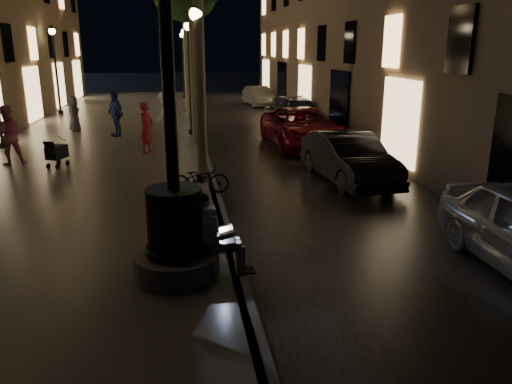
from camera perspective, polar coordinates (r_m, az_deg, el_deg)
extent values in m
plane|color=black|center=(21.02, -6.39, 5.63)|extent=(120.00, 120.00, 0.00)
cube|color=black|center=(21.36, 1.71, 5.92)|extent=(6.00, 45.00, 0.02)
cube|color=#66635A|center=(21.21, -17.30, 5.37)|extent=(8.00, 45.00, 0.20)
cube|color=#59595B|center=(21.00, -6.40, 5.90)|extent=(0.25, 45.00, 0.20)
cylinder|color=#59595B|center=(8.39, -9.00, -8.17)|extent=(1.40, 1.40, 0.40)
cylinder|color=black|center=(8.11, -9.23, -3.34)|extent=(0.90, 0.90, 1.10)
torus|color=black|center=(8.27, -9.09, -6.28)|extent=(1.04, 1.04, 0.10)
torus|color=black|center=(7.99, -9.36, -0.63)|extent=(0.89, 0.89, 0.09)
cylinder|color=black|center=(7.67, -9.97, 11.98)|extent=(0.20, 0.20, 3.20)
cube|color=tan|center=(8.28, -5.26, -6.13)|extent=(0.38, 0.25, 0.19)
cube|color=white|center=(8.15, -5.77, -3.81)|extent=(0.48, 0.28, 0.60)
sphere|color=tan|center=(8.02, -6.08, -1.19)|extent=(0.22, 0.22, 0.22)
sphere|color=black|center=(8.01, -6.16, -0.90)|extent=(0.22, 0.22, 0.22)
cube|color=tan|center=(8.21, -3.43, -6.29)|extent=(0.49, 0.14, 0.15)
cube|color=tan|center=(8.39, -3.56, -5.80)|extent=(0.49, 0.14, 0.15)
cube|color=tan|center=(8.33, -1.79, -7.78)|extent=(0.14, 0.13, 0.50)
cube|color=tan|center=(8.51, -1.95, -7.26)|extent=(0.14, 0.13, 0.50)
cube|color=black|center=(8.44, -1.05, -9.17)|extent=(0.28, 0.11, 0.03)
cube|color=black|center=(8.61, -1.23, -8.63)|extent=(0.28, 0.11, 0.03)
cube|color=black|center=(8.27, -3.36, -5.49)|extent=(0.25, 0.35, 0.02)
cube|color=black|center=(8.21, -4.56, -4.80)|extent=(0.09, 0.35, 0.23)
cube|color=#B1C0FD|center=(8.21, -4.44, -4.79)|extent=(0.07, 0.32, 0.19)
cylinder|color=#6B604C|center=(13.71, -6.36, 11.39)|extent=(0.28, 0.28, 5.00)
cylinder|color=#6B604C|center=(19.69, -7.10, 12.96)|extent=(0.28, 0.28, 5.10)
cylinder|color=#6B604C|center=(25.68, -7.83, 13.46)|extent=(0.28, 0.28, 4.90)
cylinder|color=#6B604C|center=(31.67, -7.97, 14.23)|extent=(0.28, 0.28, 5.20)
ellipsoid|color=black|center=(31.77, -8.24, 20.91)|extent=(3.00, 3.00, 2.40)
cylinder|color=black|center=(14.11, -6.26, 1.63)|extent=(0.28, 0.28, 0.20)
cylinder|color=black|center=(13.74, -6.53, 10.14)|extent=(0.12, 0.12, 4.40)
sphere|color=#FFD88C|center=(13.69, -6.85, 19.54)|extent=(0.36, 0.36, 0.36)
cone|color=black|center=(13.70, -6.89, 20.58)|extent=(0.30, 0.30, 0.22)
cylinder|color=black|center=(21.94, -7.33, 6.84)|extent=(0.28, 0.28, 0.20)
cylinder|color=black|center=(21.70, -7.53, 12.32)|extent=(0.12, 0.12, 4.40)
sphere|color=#FFD88C|center=(21.67, -7.76, 18.26)|extent=(0.36, 0.36, 0.36)
cone|color=black|center=(21.68, -7.79, 18.92)|extent=(0.30, 0.30, 0.22)
cylinder|color=black|center=(29.87, -7.84, 9.30)|extent=(0.28, 0.28, 0.20)
cylinder|color=black|center=(29.69, -8.00, 13.33)|extent=(0.12, 0.12, 4.40)
sphere|color=#FFD88C|center=(29.67, -8.18, 17.67)|extent=(0.36, 0.36, 0.36)
cone|color=black|center=(29.67, -8.20, 18.15)|extent=(0.30, 0.30, 0.22)
cylinder|color=black|center=(37.82, -8.15, 10.73)|extent=(0.28, 0.28, 0.20)
cylinder|color=black|center=(37.68, -8.28, 13.91)|extent=(0.12, 0.12, 4.40)
sphere|color=#FFD88C|center=(37.66, -8.42, 17.33)|extent=(0.36, 0.36, 0.36)
cone|color=black|center=(37.67, -8.44, 17.70)|extent=(0.30, 0.30, 0.22)
cylinder|color=black|center=(21.00, -26.95, 4.79)|extent=(0.28, 0.28, 0.20)
cylinder|color=black|center=(30.56, -21.42, 8.50)|extent=(0.28, 0.28, 0.20)
cylinder|color=black|center=(30.39, -21.83, 12.42)|extent=(0.12, 0.12, 4.40)
sphere|color=#FFD88C|center=(30.37, -22.29, 16.64)|extent=(0.36, 0.36, 0.36)
cone|color=black|center=(30.37, -22.34, 17.11)|extent=(0.30, 0.30, 0.22)
cube|color=black|center=(16.79, -21.82, 4.27)|extent=(0.62, 0.77, 0.40)
cube|color=black|center=(16.49, -22.53, 4.94)|extent=(0.39, 0.28, 0.26)
cylinder|color=black|center=(16.75, -22.65, 2.75)|extent=(0.10, 0.18, 0.18)
cylinder|color=black|center=(16.56, -21.75, 2.71)|extent=(0.10, 0.18, 0.18)
cylinder|color=black|center=(17.17, -21.62, 3.16)|extent=(0.10, 0.18, 0.18)
cylinder|color=black|center=(16.99, -20.73, 3.13)|extent=(0.10, 0.18, 0.18)
cylinder|color=black|center=(17.01, -21.27, 5.69)|extent=(0.18, 0.38, 0.25)
imported|color=black|center=(14.85, 10.52, 3.85)|extent=(1.90, 4.48, 1.44)
imported|color=maroon|center=(19.93, 5.42, 7.31)|extent=(2.76, 5.61, 1.53)
imported|color=#2F3034|center=(25.59, 4.97, 9.07)|extent=(2.18, 4.71, 1.33)
imported|color=gray|center=(34.19, 0.27, 10.90)|extent=(1.73, 4.02, 1.29)
imported|color=#B32336|center=(18.07, -12.38, 7.16)|extent=(0.69, 0.78, 1.80)
imported|color=pink|center=(17.74, -26.50, 5.82)|extent=(1.12, 1.00, 1.89)
imported|color=white|center=(21.76, -10.28, 8.82)|extent=(1.23, 1.37, 1.84)
imported|color=navy|center=(21.91, -15.77, 8.59)|extent=(1.00, 1.18, 1.89)
imported|color=#37383C|center=(23.81, -20.09, 8.39)|extent=(0.51, 0.77, 1.56)
imported|color=black|center=(12.87, -6.47, 1.56)|extent=(1.54, 0.60, 0.80)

